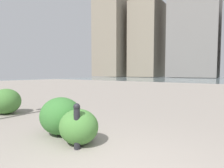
# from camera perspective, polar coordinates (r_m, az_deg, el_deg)

# --- Properties ---
(building_slab) EXTENTS (16.05, 11.64, 40.40)m
(building_slab) POSITION_cam_1_polar(r_m,az_deg,el_deg) (71.90, 25.06, 17.45)
(building_slab) COLOR gray
(building_slab) RESTS_ON ground
(building_annex) EXTENTS (11.71, 13.94, 33.12)m
(building_annex) POSITION_cam_1_polar(r_m,az_deg,el_deg) (77.65, 11.38, 13.89)
(building_annex) COLOR gray
(building_annex) RESTS_ON ground
(building_highrise) EXTENTS (13.45, 14.77, 38.52)m
(building_highrise) POSITION_cam_1_polar(r_m,az_deg,el_deg) (82.63, 0.43, 15.23)
(building_highrise) COLOR gray
(building_highrise) RESTS_ON ground
(bollard_near) EXTENTS (0.13, 0.13, 0.89)m
(bollard_near) POSITION_cam_1_polar(r_m,az_deg,el_deg) (3.50, -11.32, -13.03)
(bollard_near) COLOR #232328
(bollard_near) RESTS_ON ground
(shrub_low) EXTENTS (1.06, 0.96, 0.90)m
(shrub_low) POSITION_cam_1_polar(r_m,az_deg,el_deg) (7.37, -31.14, -4.83)
(shrub_low) COLOR #477F38
(shrub_low) RESTS_ON ground
(shrub_round) EXTENTS (0.84, 0.76, 0.72)m
(shrub_round) POSITION_cam_1_polar(r_m,az_deg,el_deg) (3.78, -10.75, -13.44)
(shrub_round) COLOR #477F38
(shrub_round) RESTS_ON ground
(shrub_wide) EXTENTS (1.04, 0.94, 0.88)m
(shrub_wide) POSITION_cam_1_polar(r_m,az_deg,el_deg) (4.42, -16.24, -9.88)
(shrub_wide) COLOR #387533
(shrub_wide) RESTS_ON ground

